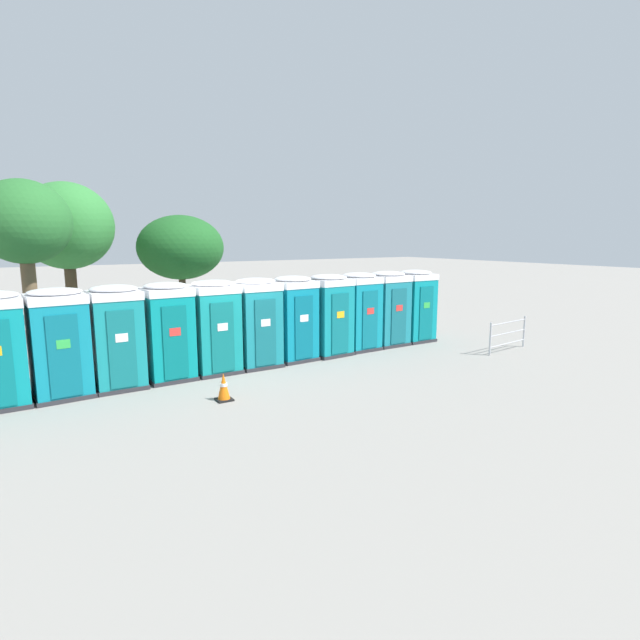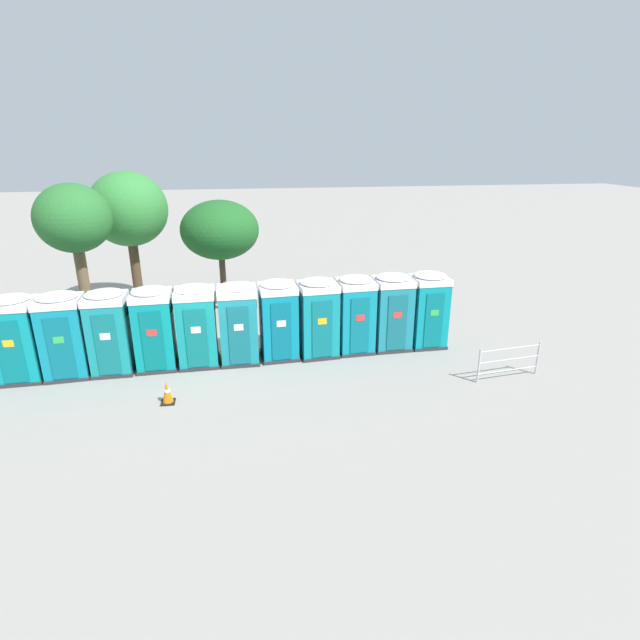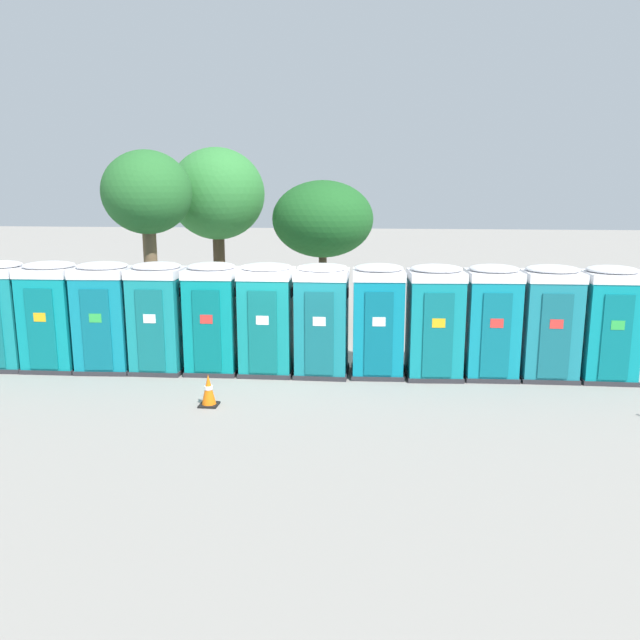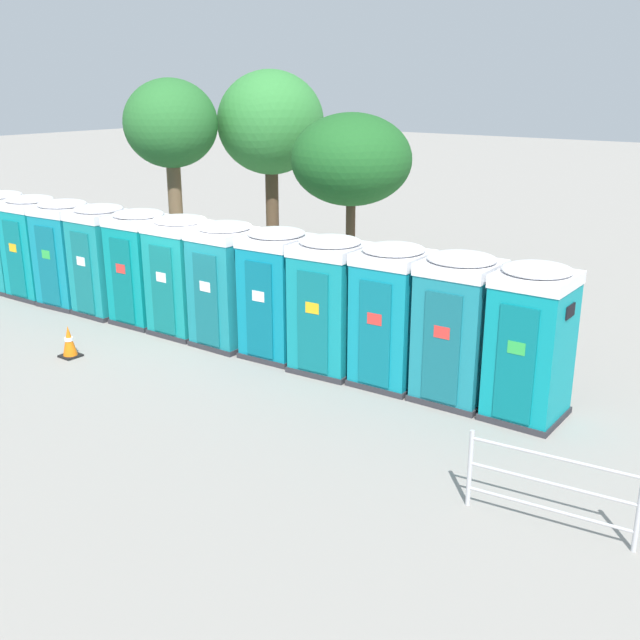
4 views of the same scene
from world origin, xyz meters
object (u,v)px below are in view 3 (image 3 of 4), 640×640
at_px(traffic_cone, 209,390).
at_px(portapotty_2, 106,316).
at_px(portapotty_6, 322,319).
at_px(portapotty_11, 608,323).
at_px(street_tree_1, 147,195).
at_px(portapotty_0, 1,314).
at_px(portapotty_3, 159,317).
at_px(portapotty_9, 491,321).
at_px(portapotty_1, 53,315).
at_px(portapotty_4, 213,317).
at_px(portapotty_7, 378,319).
at_px(portapotty_10, 549,322).
at_px(portapotty_8, 434,321).
at_px(portapotty_5, 267,318).
at_px(street_tree_0, 323,220).
at_px(street_tree_2, 217,195).

bearing_deg(traffic_cone, portapotty_2, 143.95).
distance_m(portapotty_6, portapotty_11, 6.30).
bearing_deg(street_tree_1, portapotty_0, -118.36).
distance_m(portapotty_3, portapotty_9, 7.56).
bearing_deg(traffic_cone, portapotty_11, 18.45).
height_order(portapotty_1, portapotty_9, same).
xyz_separation_m(portapotty_4, traffic_cone, (0.57, -2.40, -0.97)).
xyz_separation_m(portapotty_7, portapotty_10, (3.77, 0.18, -0.00)).
relative_size(portapotty_10, portapotty_11, 1.00).
distance_m(portapotty_2, portapotty_8, 7.56).
bearing_deg(portapotty_8, portapotty_4, -178.26).
relative_size(portapotty_7, traffic_cone, 3.97).
bearing_deg(street_tree_1, portapotty_1, -102.66).
bearing_deg(portapotty_5, street_tree_0, 82.29).
bearing_deg(portapotty_0, portapotty_1, 2.05).
bearing_deg(portapotty_8, portapotty_7, 179.91).
bearing_deg(portapotty_3, portapotty_0, -177.55).
distance_m(portapotty_1, street_tree_2, 7.40).
bearing_deg(portapotty_8, portapotty_2, -177.68).
distance_m(portapotty_3, portapotty_5, 2.52).
relative_size(portapotty_2, portapotty_3, 1.00).
bearing_deg(portapotty_11, portapotty_2, -177.43).
distance_m(portapotty_9, street_tree_2, 10.29).
height_order(portapotty_5, portapotty_11, same).
bearing_deg(street_tree_0, traffic_cone, -100.37).
bearing_deg(portapotty_9, street_tree_2, 142.51).
relative_size(portapotty_0, portapotty_1, 1.00).
height_order(portapotty_5, portapotty_8, same).
relative_size(street_tree_1, traffic_cone, 8.25).
xyz_separation_m(portapotty_4, street_tree_0, (1.97, 5.26, 2.01)).
relative_size(portapotty_11, traffic_cone, 3.97).
height_order(portapotty_4, street_tree_0, street_tree_0).
distance_m(portapotty_2, traffic_cone, 3.93).
height_order(portapotty_4, portapotty_10, same).
relative_size(portapotty_2, portapotty_9, 1.00).
height_order(portapotty_2, portapotty_4, same).
relative_size(portapotty_3, portapotty_6, 1.00).
xyz_separation_m(street_tree_0, street_tree_1, (-4.86, -1.54, 0.73)).
xyz_separation_m(portapotty_0, portapotty_8, (10.07, 0.40, -0.00)).
bearing_deg(portapotty_7, portapotty_5, -177.08).
relative_size(portapotty_3, portapotty_7, 1.00).
bearing_deg(portapotty_11, street_tree_0, 144.37).
bearing_deg(street_tree_0, portapotty_4, -110.51).
relative_size(street_tree_0, street_tree_2, 0.81).
xyz_separation_m(portapotty_1, traffic_cone, (4.34, -2.20, -0.97)).
bearing_deg(portapotty_6, portapotty_10, 3.32).
xyz_separation_m(portapotty_11, street_tree_0, (-6.84, 4.90, 2.01)).
xyz_separation_m(portapotty_9, street_tree_2, (-7.87, 6.04, 2.73)).
xyz_separation_m(portapotty_4, portapotty_8, (5.04, 0.15, -0.00)).
xyz_separation_m(portapotty_4, portapotty_7, (3.78, 0.15, 0.00)).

